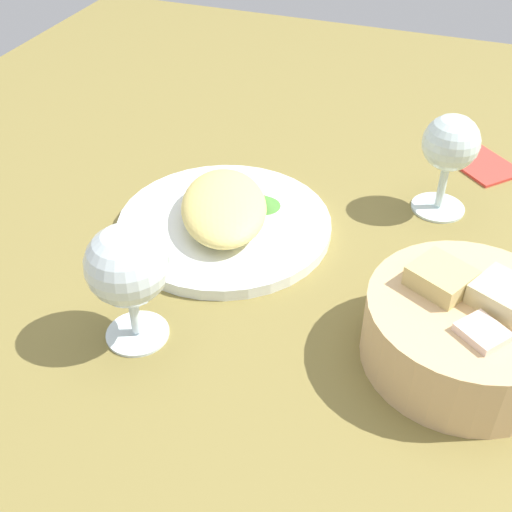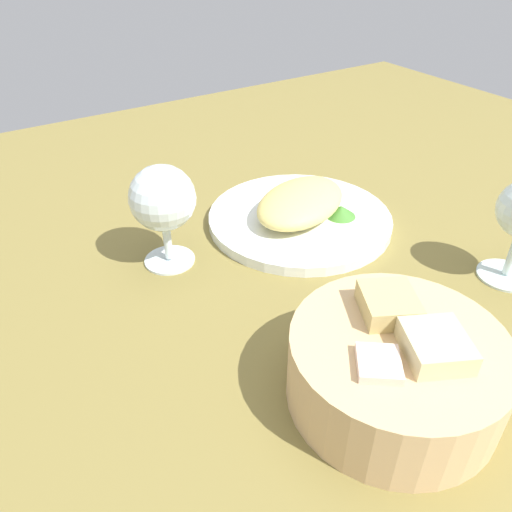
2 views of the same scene
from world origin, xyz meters
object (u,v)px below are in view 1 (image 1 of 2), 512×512
folded_napkin (478,160)px  plate (225,225)px  bread_basket (466,329)px  wine_glass_far (450,149)px  wine_glass_near (127,269)px

folded_napkin → plate: bearing=-92.6°
plate → bread_basket: (11.14, 28.67, 3.04)cm
plate → folded_napkin: (-26.48, 26.72, -0.30)cm
wine_glass_far → bread_basket: bearing=12.6°
wine_glass_near → wine_glass_far: (-32.48, 24.57, 0.03)cm
bread_basket → wine_glass_far: bearing=-167.4°
bread_basket → folded_napkin: bearing=-177.0°
plate → wine_glass_near: size_ratio=1.98×
wine_glass_near → folded_napkin: (-45.59, 28.10, -8.03)cm
bread_basket → wine_glass_near: wine_glass_near is taller
plate → wine_glass_far: size_ratio=2.00×
plate → wine_glass_far: 27.87cm
wine_glass_near → folded_napkin: wine_glass_near is taller
plate → wine_glass_far: bearing=120.0°
wine_glass_far → folded_napkin: size_ratio=1.15×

